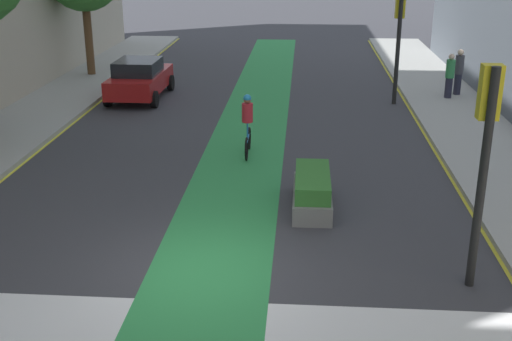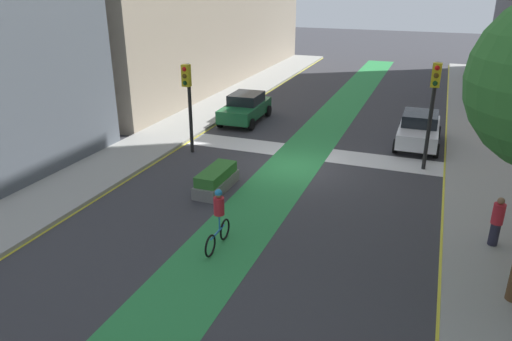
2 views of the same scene
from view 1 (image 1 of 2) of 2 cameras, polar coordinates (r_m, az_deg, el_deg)
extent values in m
plane|color=#38383D|center=(12.75, -5.13, -8.77)|extent=(120.00, 120.00, 0.00)
cube|color=#2D8C47|center=(12.72, -4.10, -8.80)|extent=(2.40, 60.00, 0.01)
cube|color=silver|center=(11.07, -6.80, -13.69)|extent=(12.00, 1.80, 0.01)
cylinder|color=black|center=(12.03, 19.26, -0.99)|extent=(0.16, 0.16, 4.08)
cube|color=gold|center=(11.78, 19.89, 6.50)|extent=(0.35, 0.28, 0.95)
sphere|color=red|center=(11.85, 19.89, 8.07)|extent=(0.20, 0.20, 0.20)
sphere|color=#4C380C|center=(11.91, 19.72, 6.66)|extent=(0.20, 0.20, 0.20)
sphere|color=#0C3814|center=(11.98, 19.55, 5.27)|extent=(0.20, 0.20, 0.20)
cylinder|color=black|center=(25.37, 12.37, 10.35)|extent=(0.16, 0.16, 4.18)
cube|color=gold|center=(25.36, 12.58, 14.02)|extent=(0.35, 0.28, 0.95)
sphere|color=#4C380C|center=(25.50, 12.54, 14.05)|extent=(0.20, 0.20, 0.20)
sphere|color=#0C3814|center=(25.53, 12.49, 13.38)|extent=(0.20, 0.20, 0.20)
cube|color=#A51919|center=(26.40, -10.15, 7.72)|extent=(1.85, 4.22, 0.70)
cube|color=black|center=(26.09, -10.35, 8.96)|extent=(1.62, 2.02, 0.55)
cylinder|color=black|center=(28.09, -11.15, 7.65)|extent=(0.23, 0.64, 0.64)
cylinder|color=black|center=(27.66, -7.53, 7.66)|extent=(0.23, 0.64, 0.64)
cylinder|color=black|center=(25.35, -12.91, 6.21)|extent=(0.23, 0.64, 0.64)
cylinder|color=black|center=(24.87, -8.93, 6.21)|extent=(0.23, 0.64, 0.64)
torus|color=black|center=(19.67, -0.60, 2.86)|extent=(0.07, 0.68, 0.68)
torus|color=black|center=(18.67, -0.84, 1.92)|extent=(0.07, 0.68, 0.68)
cylinder|color=#2672BF|center=(19.11, -0.72, 2.92)|extent=(0.07, 0.95, 0.06)
cylinder|color=#2672BF|center=(18.89, -0.76, 3.57)|extent=(0.05, 0.05, 0.50)
cylinder|color=red|center=(18.75, -0.76, 5.11)|extent=(0.32, 0.32, 0.55)
sphere|color=#8C6647|center=(18.66, -0.77, 6.25)|extent=(0.22, 0.22, 0.22)
sphere|color=#268CCC|center=(18.65, -0.77, 6.37)|extent=(0.23, 0.23, 0.23)
cylinder|color=#262638|center=(26.57, 16.58, 7.00)|extent=(0.28, 0.28, 0.79)
cylinder|color=#338C4C|center=(26.42, 16.73, 8.57)|extent=(0.34, 0.34, 0.70)
sphere|color=beige|center=(26.34, 16.83, 9.56)|extent=(0.23, 0.23, 0.23)
cylinder|color=#262638|center=(27.25, 17.30, 7.27)|extent=(0.28, 0.28, 0.82)
cylinder|color=#3F3F47|center=(27.10, 17.47, 8.88)|extent=(0.34, 0.34, 0.73)
sphere|color=beige|center=(27.02, 17.58, 9.88)|extent=(0.24, 0.24, 0.24)
cylinder|color=brown|center=(30.78, -14.52, 11.26)|extent=(0.36, 0.36, 3.32)
cube|color=slate|center=(15.52, 4.95, -2.43)|extent=(0.90, 2.41, 0.45)
cube|color=#33722D|center=(15.36, 5.00, -0.96)|extent=(0.81, 2.17, 0.40)
camera|label=2|loc=(30.49, -10.14, 22.44)|focal=33.71mm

